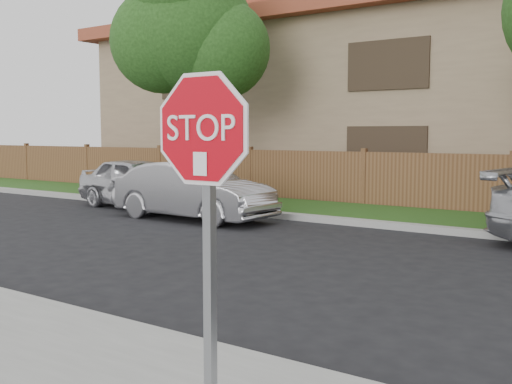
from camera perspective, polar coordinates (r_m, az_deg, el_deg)
The scene contains 8 objects.
ground at distance 5.88m, azimuth -1.05°, elevation -15.58°, with size 90.00×90.00×0.00m, color black.
far_curb at distance 13.16m, azimuth 20.21°, elevation -3.71°, with size 70.00×0.30×0.15m, color gray.
grass_strip at distance 14.75m, azimuth 21.83°, elevation -2.85°, with size 70.00×3.00×0.12m, color #1E4714.
fence at distance 16.22m, azimuth 23.19°, elevation 0.46°, with size 70.00×0.12×1.60m, color #56351E.
tree_left at distance 18.83m, azimuth -6.44°, elevation 15.03°, with size 4.80×3.90×7.78m.
stop_sign at distance 3.86m, azimuth -4.91°, elevation 1.22°, with size 1.01×0.13×2.55m.
sedan_far_left at distance 17.33m, azimuth -11.05°, elevation 0.87°, with size 1.71×4.26×1.45m, color silver.
sedan_left at distance 14.80m, azimuth -6.05°, elevation 0.09°, with size 1.51×4.32×1.42m, color #A5A4A8.
Camera 1 is at (3.20, -4.44, 2.12)m, focal length 42.00 mm.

